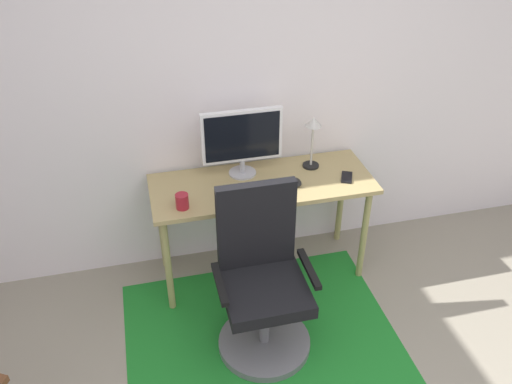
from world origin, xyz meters
TOP-DOWN VIEW (x-y plane):
  - wall_back at (0.00, 2.20)m, footprint 6.00×0.10m
  - area_rug at (-0.15, 1.28)m, footprint 1.65×1.26m
  - desk at (-0.00, 1.85)m, footprint 1.44×0.55m
  - monitor at (-0.10, 1.99)m, footprint 0.52×0.18m
  - keyboard at (-0.10, 1.73)m, footprint 0.43×0.13m
  - computer_mouse at (0.21, 1.78)m, footprint 0.06×0.10m
  - coffee_cup at (-0.54, 1.69)m, footprint 0.08×0.08m
  - cell_phone at (0.55, 1.77)m, footprint 0.12×0.16m
  - desk_lamp at (0.37, 1.97)m, footprint 0.11×0.11m
  - office_chair at (-0.16, 1.24)m, footprint 0.56×0.56m

SIDE VIEW (x-z plane):
  - area_rug at x=-0.15m, z-range 0.00..0.01m
  - office_chair at x=-0.16m, z-range -0.11..0.93m
  - desk at x=0.00m, z-range 0.29..1.03m
  - cell_phone at x=0.55m, z-range 0.75..0.76m
  - keyboard at x=-0.10m, z-range 0.75..0.76m
  - computer_mouse at x=0.21m, z-range 0.75..0.78m
  - coffee_cup at x=-0.54m, z-range 0.75..0.84m
  - desk_lamp at x=0.37m, z-range 0.82..1.18m
  - monitor at x=-0.10m, z-range 0.78..1.24m
  - wall_back at x=0.00m, z-range 0.00..2.60m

